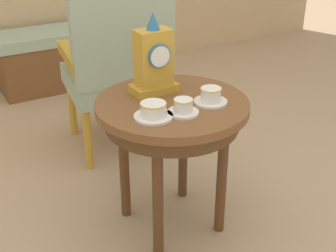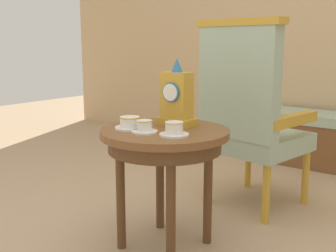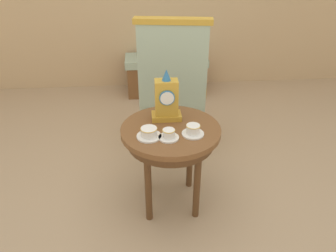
{
  "view_description": "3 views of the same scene",
  "coord_description": "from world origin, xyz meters",
  "px_view_note": "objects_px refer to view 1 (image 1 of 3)",
  "views": [
    {
      "loc": [
        -0.83,
        -1.41,
        1.34
      ],
      "look_at": [
        0.01,
        0.04,
        0.5
      ],
      "focal_mm": 49.35,
      "sensor_mm": 36.0,
      "label": 1
    },
    {
      "loc": [
        1.28,
        -1.55,
        1.01
      ],
      "look_at": [
        0.01,
        0.1,
        0.6
      ],
      "focal_mm": 45.86,
      "sensor_mm": 36.0,
      "label": 2
    },
    {
      "loc": [
        -0.13,
        -1.65,
        1.6
      ],
      "look_at": [
        0.02,
        0.11,
        0.58
      ],
      "focal_mm": 34.19,
      "sensor_mm": 36.0,
      "label": 3
    }
  ],
  "objects_px": {
    "mantel_clock": "(154,61)",
    "teacup_right": "(183,107)",
    "teacup_left": "(153,111)",
    "armchair": "(118,53)",
    "side_table": "(172,119)",
    "teacup_center": "(211,96)",
    "window_bench": "(59,57)"
  },
  "relations": [
    {
      "from": "teacup_center",
      "to": "mantel_clock",
      "type": "height_order",
      "value": "mantel_clock"
    },
    {
      "from": "teacup_right",
      "to": "mantel_clock",
      "type": "height_order",
      "value": "mantel_clock"
    },
    {
      "from": "teacup_left",
      "to": "window_bench",
      "type": "relative_size",
      "value": 0.16
    },
    {
      "from": "side_table",
      "to": "teacup_left",
      "type": "bearing_deg",
      "value": -144.92
    },
    {
      "from": "teacup_right",
      "to": "teacup_center",
      "type": "relative_size",
      "value": 0.9
    },
    {
      "from": "teacup_right",
      "to": "side_table",
      "type": "bearing_deg",
      "value": 79.29
    },
    {
      "from": "teacup_right",
      "to": "mantel_clock",
      "type": "xyz_separation_m",
      "value": [
        0.01,
        0.24,
        0.11
      ]
    },
    {
      "from": "armchair",
      "to": "window_bench",
      "type": "bearing_deg",
      "value": 88.28
    },
    {
      "from": "teacup_left",
      "to": "teacup_center",
      "type": "bearing_deg",
      "value": 1.21
    },
    {
      "from": "mantel_clock",
      "to": "teacup_center",
      "type": "bearing_deg",
      "value": -56.1
    },
    {
      "from": "side_table",
      "to": "window_bench",
      "type": "relative_size",
      "value": 0.66
    },
    {
      "from": "teacup_left",
      "to": "side_table",
      "type": "bearing_deg",
      "value": 35.08
    },
    {
      "from": "side_table",
      "to": "window_bench",
      "type": "xyz_separation_m",
      "value": [
        0.12,
        1.9,
        -0.3
      ]
    },
    {
      "from": "teacup_left",
      "to": "mantel_clock",
      "type": "relative_size",
      "value": 0.44
    },
    {
      "from": "mantel_clock",
      "to": "window_bench",
      "type": "xyz_separation_m",
      "value": [
        0.14,
        1.79,
        -0.51
      ]
    },
    {
      "from": "teacup_center",
      "to": "mantel_clock",
      "type": "relative_size",
      "value": 0.4
    },
    {
      "from": "side_table",
      "to": "armchair",
      "type": "height_order",
      "value": "armchair"
    },
    {
      "from": "side_table",
      "to": "teacup_center",
      "type": "height_order",
      "value": "teacup_center"
    },
    {
      "from": "mantel_clock",
      "to": "teacup_right",
      "type": "bearing_deg",
      "value": -91.52
    },
    {
      "from": "teacup_right",
      "to": "teacup_left",
      "type": "bearing_deg",
      "value": 167.58
    },
    {
      "from": "side_table",
      "to": "window_bench",
      "type": "distance_m",
      "value": 1.93
    },
    {
      "from": "teacup_center",
      "to": "side_table",
      "type": "bearing_deg",
      "value": 143.84
    },
    {
      "from": "side_table",
      "to": "mantel_clock",
      "type": "relative_size",
      "value": 1.86
    },
    {
      "from": "teacup_center",
      "to": "mantel_clock",
      "type": "bearing_deg",
      "value": 123.9
    },
    {
      "from": "side_table",
      "to": "mantel_clock",
      "type": "distance_m",
      "value": 0.25
    },
    {
      "from": "mantel_clock",
      "to": "window_bench",
      "type": "relative_size",
      "value": 0.36
    },
    {
      "from": "teacup_left",
      "to": "armchair",
      "type": "relative_size",
      "value": 0.13
    },
    {
      "from": "teacup_left",
      "to": "teacup_right",
      "type": "relative_size",
      "value": 1.22
    },
    {
      "from": "teacup_right",
      "to": "window_bench",
      "type": "distance_m",
      "value": 2.07
    },
    {
      "from": "mantel_clock",
      "to": "armchair",
      "type": "relative_size",
      "value": 0.29
    },
    {
      "from": "teacup_left",
      "to": "armchair",
      "type": "xyz_separation_m",
      "value": [
        0.22,
        0.8,
        -0.04
      ]
    },
    {
      "from": "side_table",
      "to": "armchair",
      "type": "xyz_separation_m",
      "value": [
        0.09,
        0.71,
        0.07
      ]
    }
  ]
}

